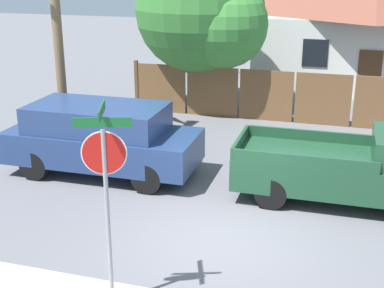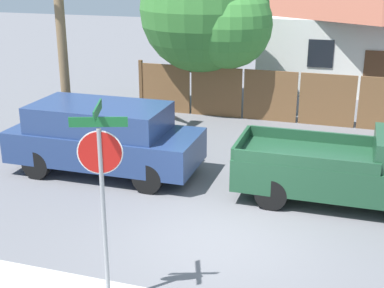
% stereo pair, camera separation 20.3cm
% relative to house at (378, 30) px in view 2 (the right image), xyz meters
% --- Properties ---
extents(ground_plane, '(80.00, 80.00, 0.00)m').
position_rel_house_xyz_m(ground_plane, '(-2.90, -15.40, -2.44)').
color(ground_plane, slate).
extents(wooden_fence, '(15.48, 0.12, 1.86)m').
position_rel_house_xyz_m(wooden_fence, '(-0.56, -6.75, -1.56)').
color(wooden_fence, brown).
rests_on(wooden_fence, ground).
extents(house, '(10.25, 6.11, 4.72)m').
position_rel_house_xyz_m(house, '(0.00, 0.00, 0.00)').
color(house, white).
rests_on(house, ground).
extents(oak_tree, '(4.88, 4.64, 6.00)m').
position_rel_house_xyz_m(oak_tree, '(-5.85, -6.03, 1.13)').
color(oak_tree, brown).
rests_on(oak_tree, ground).
extents(red_suv, '(4.94, 2.05, 1.84)m').
position_rel_house_xyz_m(red_suv, '(-6.74, -12.83, -1.44)').
color(red_suv, navy).
rests_on(red_suv, ground).
extents(orange_pickup, '(4.95, 1.97, 1.73)m').
position_rel_house_xyz_m(orange_pickup, '(-0.45, -12.83, -1.60)').
color(orange_pickup, '#1E472D').
rests_on(orange_pickup, ground).
extents(stop_sign, '(0.82, 0.74, 3.35)m').
position_rel_house_xyz_m(stop_sign, '(-4.14, -17.96, -0.18)').
color(stop_sign, gray).
rests_on(stop_sign, ground).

